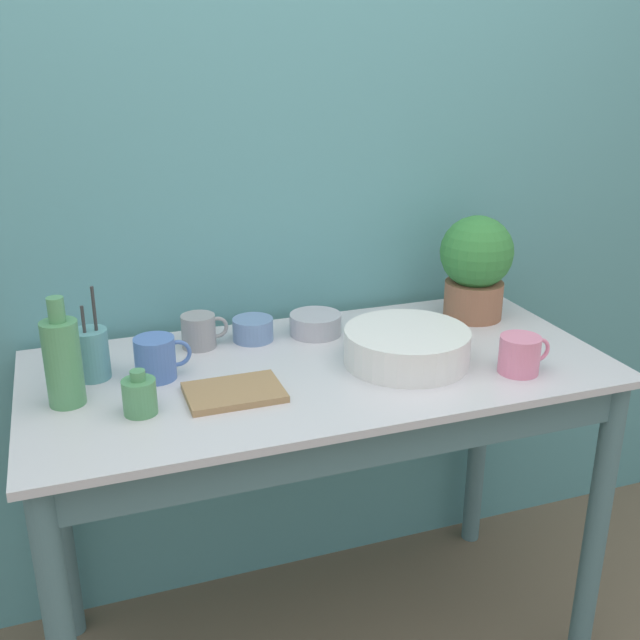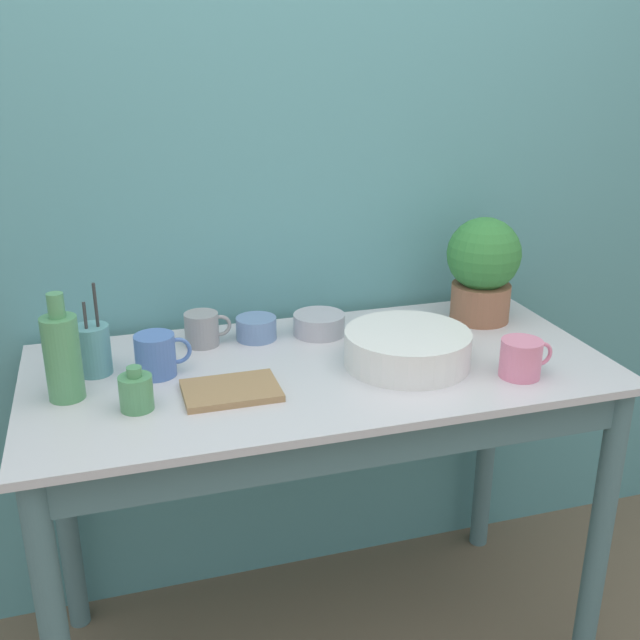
# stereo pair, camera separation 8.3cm
# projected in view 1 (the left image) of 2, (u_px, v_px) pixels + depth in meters

# --- Properties ---
(wall_back) EXTENTS (6.00, 0.05, 2.40)m
(wall_back) POSITION_uv_depth(u_px,v_px,m) (273.00, 214.00, 2.13)
(wall_back) COLOR teal
(wall_back) RESTS_ON ground_plane
(counter_table) EXTENTS (1.45, 0.70, 0.90)m
(counter_table) POSITION_uv_depth(u_px,v_px,m) (323.00, 430.00, 1.92)
(counter_table) COLOR slate
(counter_table) RESTS_ON ground_plane
(potted_plant) EXTENTS (0.21, 0.21, 0.30)m
(potted_plant) POSITION_uv_depth(u_px,v_px,m) (476.00, 264.00, 2.15)
(potted_plant) COLOR #8C5B42
(potted_plant) RESTS_ON counter_table
(bowl_wash_large) EXTENTS (0.32, 0.32, 0.09)m
(bowl_wash_large) POSITION_uv_depth(u_px,v_px,m) (407.00, 346.00, 1.88)
(bowl_wash_large) COLOR silver
(bowl_wash_large) RESTS_ON counter_table
(bottle_tall) EXTENTS (0.08, 0.08, 0.25)m
(bottle_tall) POSITION_uv_depth(u_px,v_px,m) (63.00, 361.00, 1.65)
(bottle_tall) COLOR #4C8C59
(bottle_tall) RESTS_ON counter_table
(bottle_short) EXTENTS (0.07, 0.07, 0.10)m
(bottle_short) POSITION_uv_depth(u_px,v_px,m) (140.00, 396.00, 1.62)
(bottle_short) COLOR #4C8C59
(bottle_short) RESTS_ON counter_table
(mug_grey) EXTENTS (0.13, 0.09, 0.09)m
(mug_grey) POSITION_uv_depth(u_px,v_px,m) (199.00, 331.00, 1.98)
(mug_grey) COLOR gray
(mug_grey) RESTS_ON counter_table
(mug_blue) EXTENTS (0.14, 0.10, 0.10)m
(mug_blue) POSITION_uv_depth(u_px,v_px,m) (156.00, 358.00, 1.79)
(mug_blue) COLOR #4C70B7
(mug_blue) RESTS_ON counter_table
(mug_pink) EXTENTS (0.14, 0.10, 0.09)m
(mug_pink) POSITION_uv_depth(u_px,v_px,m) (520.00, 354.00, 1.82)
(mug_pink) COLOR pink
(mug_pink) RESTS_ON counter_table
(bowl_small_blue) EXTENTS (0.11, 0.11, 0.06)m
(bowl_small_blue) POSITION_uv_depth(u_px,v_px,m) (253.00, 329.00, 2.03)
(bowl_small_blue) COLOR #6684B2
(bowl_small_blue) RESTS_ON counter_table
(bowl_small_steel) EXTENTS (0.14, 0.14, 0.06)m
(bowl_small_steel) POSITION_uv_depth(u_px,v_px,m) (315.00, 324.00, 2.07)
(bowl_small_steel) COLOR #A8A8B2
(bowl_small_steel) RESTS_ON counter_table
(utensil_cup) EXTENTS (0.08, 0.08, 0.23)m
(utensil_cup) POSITION_uv_depth(u_px,v_px,m) (91.00, 354.00, 1.79)
(utensil_cup) COLOR #569399
(utensil_cup) RESTS_ON counter_table
(tray_board) EXTENTS (0.22, 0.16, 0.02)m
(tray_board) POSITION_uv_depth(u_px,v_px,m) (234.00, 392.00, 1.72)
(tray_board) COLOR #99754C
(tray_board) RESTS_ON counter_table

